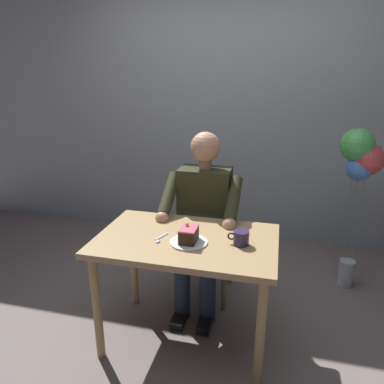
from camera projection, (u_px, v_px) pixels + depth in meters
name	position (u px, v px, depth m)	size (l,w,h in m)	color
ground_plane	(187.00, 338.00, 2.28)	(14.00, 14.00, 0.00)	slate
cafe_rear_panel	(231.00, 88.00, 3.38)	(6.40, 0.12, 3.00)	#98A1A5
dining_table	(186.00, 252.00, 2.09)	(1.05, 0.66, 0.72)	#A58658
chair	(207.00, 231.00, 2.69)	(0.42, 0.42, 0.89)	tan
seated_person	(202.00, 219.00, 2.48)	(0.53, 0.58, 1.26)	#2D2F1A
dessert_plate	(189.00, 242.00, 1.99)	(0.21, 0.21, 0.01)	silver
cake_slice	(189.00, 234.00, 1.98)	(0.09, 0.13, 0.10)	#322211
coffee_cup	(241.00, 238.00, 1.96)	(0.12, 0.09, 0.08)	#2F2547
dessert_spoon	(160.00, 239.00, 2.03)	(0.05, 0.14, 0.01)	silver
balloon_display	(360.00, 166.00, 2.60)	(0.32, 0.25, 1.26)	#B2C1C6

